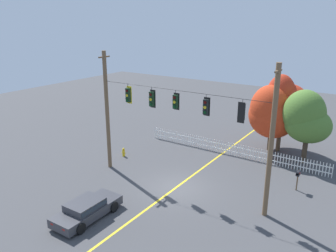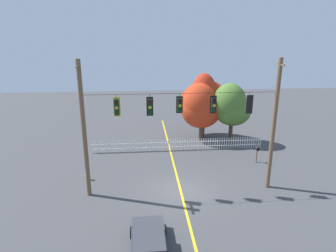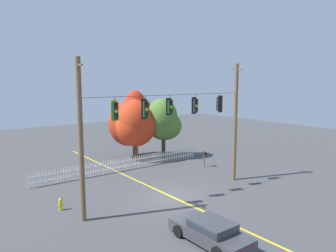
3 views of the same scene
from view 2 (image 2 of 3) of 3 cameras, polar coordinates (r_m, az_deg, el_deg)
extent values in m
plane|color=#424244|center=(21.23, 2.45, -12.37)|extent=(80.00, 80.00, 0.00)
cube|color=gold|center=(21.23, 2.45, -12.36)|extent=(0.16, 36.00, 0.01)
cylinder|color=brown|center=(19.60, -15.94, -1.01)|extent=(0.29, 0.29, 9.13)
cylinder|color=brown|center=(21.17, 19.76, -0.05)|extent=(0.29, 0.29, 9.13)
cube|color=brown|center=(18.79, -16.97, 11.01)|extent=(0.10, 1.10, 0.10)
cube|color=brown|center=(20.42, 20.92, 11.06)|extent=(0.10, 1.10, 0.10)
cylinder|color=black|center=(18.83, 2.71, 6.32)|extent=(12.39, 0.02, 0.02)
cylinder|color=black|center=(18.76, -10.00, 5.57)|extent=(0.03, 0.03, 0.31)
cube|color=yellow|center=(19.02, -9.87, 3.70)|extent=(0.43, 0.02, 1.25)
cube|color=black|center=(18.90, -9.90, 3.61)|extent=(0.30, 0.24, 1.01)
cylinder|color=#410706|center=(18.69, -9.98, 4.52)|extent=(0.20, 0.03, 0.20)
cube|color=black|center=(18.62, -10.01, 4.83)|extent=(0.22, 0.12, 0.06)
cylinder|color=yellow|center=(18.77, -9.93, 3.51)|extent=(0.20, 0.03, 0.20)
cube|color=black|center=(18.70, -9.96, 3.82)|extent=(0.22, 0.12, 0.06)
cylinder|color=#073513|center=(18.85, -9.88, 2.51)|extent=(0.20, 0.03, 0.20)
cube|color=black|center=(18.77, -9.91, 2.82)|extent=(0.22, 0.12, 0.06)
cylinder|color=black|center=(18.70, -3.56, 5.72)|extent=(0.03, 0.03, 0.33)
cube|color=black|center=(18.97, -3.53, 3.81)|extent=(0.43, 0.02, 1.25)
cube|color=black|center=(18.84, -3.52, 3.73)|extent=(0.30, 0.24, 1.01)
cylinder|color=#410706|center=(18.63, -3.53, 4.63)|extent=(0.20, 0.03, 0.20)
cube|color=black|center=(18.57, -3.53, 4.95)|extent=(0.22, 0.12, 0.06)
cylinder|color=yellow|center=(18.71, -3.51, 3.63)|extent=(0.20, 0.03, 0.20)
cube|color=black|center=(18.64, -3.51, 3.94)|extent=(0.22, 0.12, 0.06)
cylinder|color=#073513|center=(18.79, -3.49, 2.64)|extent=(0.20, 0.03, 0.20)
cube|color=black|center=(18.72, -3.49, 2.94)|extent=(0.22, 0.12, 0.06)
cylinder|color=black|center=(18.84, 2.31, 5.85)|extent=(0.03, 0.03, 0.31)
cube|color=black|center=(19.10, 2.23, 4.13)|extent=(0.43, 0.02, 1.12)
cube|color=black|center=(18.97, 2.28, 4.05)|extent=(0.30, 0.24, 0.91)
cylinder|color=#410706|center=(18.77, 2.35, 4.85)|extent=(0.20, 0.03, 0.20)
cube|color=black|center=(18.71, 2.37, 5.17)|extent=(0.22, 0.12, 0.06)
cylinder|color=yellow|center=(18.84, 2.34, 3.96)|extent=(0.20, 0.03, 0.20)
cube|color=black|center=(18.77, 2.36, 4.27)|extent=(0.22, 0.12, 0.06)
cylinder|color=#073513|center=(18.91, 2.33, 3.06)|extent=(0.20, 0.03, 0.20)
cube|color=black|center=(18.84, 2.35, 3.37)|extent=(0.22, 0.12, 0.06)
cylinder|color=black|center=(19.25, 8.92, 5.88)|extent=(0.03, 0.03, 0.33)
cube|color=black|center=(19.51, 8.74, 4.12)|extent=(0.43, 0.02, 1.18)
cube|color=black|center=(19.38, 8.83, 4.03)|extent=(0.30, 0.24, 0.95)
cylinder|color=#410706|center=(19.19, 8.97, 4.86)|extent=(0.20, 0.03, 0.20)
cube|color=black|center=(19.12, 9.02, 5.17)|extent=(0.22, 0.12, 0.06)
cylinder|color=yellow|center=(19.26, 8.93, 3.94)|extent=(0.20, 0.03, 0.20)
cube|color=black|center=(19.19, 8.97, 4.24)|extent=(0.22, 0.12, 0.06)
cylinder|color=#073513|center=(19.33, 8.88, 3.03)|extent=(0.20, 0.03, 0.20)
cube|color=black|center=(19.26, 8.93, 3.32)|extent=(0.22, 0.12, 0.06)
cylinder|color=black|center=(19.95, 15.53, 5.92)|extent=(0.03, 0.03, 0.28)
cube|color=black|center=(19.95, 15.52, 4.05)|extent=(0.43, 0.02, 1.24)
cube|color=black|center=(20.07, 15.39, 4.14)|extent=(0.30, 0.24, 1.00)
cylinder|color=#410706|center=(20.13, 15.33, 5.15)|extent=(0.20, 0.03, 0.20)
cube|color=black|center=(20.15, 15.32, 5.49)|extent=(0.22, 0.12, 0.06)
cylinder|color=yellow|center=(20.19, 15.26, 4.22)|extent=(0.20, 0.03, 0.20)
cube|color=black|center=(20.21, 15.24, 4.57)|extent=(0.22, 0.12, 0.06)
cylinder|color=#073513|center=(20.27, 15.19, 3.31)|extent=(0.20, 0.03, 0.20)
cube|color=black|center=(20.28, 15.17, 3.65)|extent=(0.22, 0.12, 0.06)
cube|color=white|center=(28.18, -14.72, -4.05)|extent=(0.06, 0.04, 1.12)
cube|color=white|center=(28.15, -14.27, -4.04)|extent=(0.06, 0.04, 1.12)
cube|color=white|center=(28.11, -13.82, -4.03)|extent=(0.06, 0.04, 1.12)
cube|color=white|center=(28.08, -13.36, -4.03)|extent=(0.06, 0.04, 1.12)
cube|color=white|center=(28.04, -12.91, -4.02)|extent=(0.06, 0.04, 1.12)
cube|color=white|center=(28.01, -12.45, -4.01)|extent=(0.06, 0.04, 1.12)
cube|color=white|center=(27.98, -11.99, -4.00)|extent=(0.06, 0.04, 1.12)
cube|color=white|center=(27.96, -11.53, -4.00)|extent=(0.06, 0.04, 1.12)
cube|color=white|center=(27.93, -11.07, -3.99)|extent=(0.06, 0.04, 1.12)
cube|color=white|center=(27.91, -10.61, -3.98)|extent=(0.06, 0.04, 1.12)
cube|color=white|center=(27.89, -10.15, -3.97)|extent=(0.06, 0.04, 1.12)
cube|color=white|center=(27.87, -9.69, -3.96)|extent=(0.06, 0.04, 1.12)
cube|color=white|center=(27.85, -9.23, -3.95)|extent=(0.06, 0.04, 1.12)
cube|color=white|center=(27.83, -8.77, -3.94)|extent=(0.06, 0.04, 1.12)
cube|color=white|center=(27.82, -8.30, -3.93)|extent=(0.06, 0.04, 1.12)
cube|color=white|center=(27.80, -7.84, -3.92)|extent=(0.06, 0.04, 1.12)
cube|color=white|center=(27.79, -7.37, -3.91)|extent=(0.06, 0.04, 1.12)
cube|color=white|center=(27.78, -6.91, -3.90)|extent=(0.06, 0.04, 1.12)
cube|color=white|center=(27.78, -6.44, -3.89)|extent=(0.06, 0.04, 1.12)
cube|color=white|center=(27.77, -5.98, -3.88)|extent=(0.06, 0.04, 1.12)
cube|color=white|center=(27.77, -5.51, -3.86)|extent=(0.06, 0.04, 1.12)
cube|color=white|center=(27.76, -5.05, -3.85)|extent=(0.06, 0.04, 1.12)
cube|color=white|center=(27.76, -4.58, -3.84)|extent=(0.06, 0.04, 1.12)
cube|color=white|center=(27.77, -4.12, -3.83)|extent=(0.06, 0.04, 1.12)
cube|color=white|center=(27.77, -3.65, -3.82)|extent=(0.06, 0.04, 1.12)
cube|color=white|center=(27.77, -3.19, -3.80)|extent=(0.06, 0.04, 1.12)
cube|color=white|center=(27.78, -2.72, -3.79)|extent=(0.06, 0.04, 1.12)
cube|color=white|center=(27.79, -2.26, -3.78)|extent=(0.06, 0.04, 1.12)
cube|color=white|center=(27.80, -1.79, -3.76)|extent=(0.06, 0.04, 1.12)
cube|color=white|center=(27.81, -1.33, -3.75)|extent=(0.06, 0.04, 1.12)
cube|color=white|center=(27.83, -0.86, -3.74)|extent=(0.06, 0.04, 1.12)
cube|color=white|center=(27.84, -0.40, -3.72)|extent=(0.06, 0.04, 1.12)
cube|color=white|center=(27.86, 0.06, -3.71)|extent=(0.06, 0.04, 1.12)
cube|color=white|center=(27.88, 0.52, -3.69)|extent=(0.06, 0.04, 1.12)
cube|color=white|center=(27.90, 0.98, -3.68)|extent=(0.06, 0.04, 1.12)
cube|color=white|center=(27.93, 1.44, -3.66)|extent=(0.06, 0.04, 1.12)
cube|color=white|center=(27.95, 1.90, -3.65)|extent=(0.06, 0.04, 1.12)
cube|color=white|center=(27.98, 2.36, -3.63)|extent=(0.06, 0.04, 1.12)
cube|color=white|center=(28.01, 2.82, -3.62)|extent=(0.06, 0.04, 1.12)
cube|color=white|center=(28.04, 3.28, -3.60)|extent=(0.06, 0.04, 1.12)
cube|color=white|center=(28.07, 3.73, -3.58)|extent=(0.06, 0.04, 1.12)
cube|color=white|center=(28.11, 4.19, -3.57)|extent=(0.06, 0.04, 1.12)
cube|color=white|center=(28.14, 4.64, -3.55)|extent=(0.06, 0.04, 1.12)
cube|color=white|center=(28.18, 5.09, -3.53)|extent=(0.06, 0.04, 1.12)
cube|color=white|center=(28.22, 5.54, -3.52)|extent=(0.06, 0.04, 1.12)
cube|color=white|center=(28.26, 5.99, -3.50)|extent=(0.06, 0.04, 1.12)
cube|color=white|center=(28.30, 6.44, -3.48)|extent=(0.06, 0.04, 1.12)
cube|color=white|center=(28.35, 6.89, -3.47)|extent=(0.06, 0.04, 1.12)
cube|color=white|center=(28.39, 7.33, -3.45)|extent=(0.06, 0.04, 1.12)
cube|color=white|center=(28.44, 7.78, -3.43)|extent=(0.06, 0.04, 1.12)
cube|color=white|center=(28.49, 8.22, -3.41)|extent=(0.06, 0.04, 1.12)
cube|color=white|center=(28.54, 8.66, -3.39)|extent=(0.06, 0.04, 1.12)
cube|color=white|center=(28.60, 9.10, -3.38)|extent=(0.06, 0.04, 1.12)
cube|color=white|center=(28.65, 9.54, -3.36)|extent=(0.06, 0.04, 1.12)
cube|color=white|center=(28.71, 9.97, -3.34)|extent=(0.06, 0.04, 1.12)
cube|color=white|center=(28.77, 10.41, -3.32)|extent=(0.06, 0.04, 1.12)
cube|color=white|center=(28.83, 10.84, -3.30)|extent=(0.06, 0.04, 1.12)
cube|color=white|center=(28.89, 11.27, -3.28)|extent=(0.06, 0.04, 1.12)
cube|color=white|center=(28.95, 11.70, -3.27)|extent=(0.06, 0.04, 1.12)
cube|color=white|center=(29.02, 12.12, -3.25)|extent=(0.06, 0.04, 1.12)
cube|color=white|center=(29.08, 12.55, -3.23)|extent=(0.06, 0.04, 1.12)
cube|color=white|center=(29.15, 12.97, -3.21)|extent=(0.06, 0.04, 1.12)
cube|color=white|center=(29.22, 13.39, -3.19)|extent=(0.06, 0.04, 1.12)
cube|color=white|center=(29.29, 13.81, -3.17)|extent=(0.06, 0.04, 1.12)
cube|color=white|center=(29.36, 14.23, -3.15)|extent=(0.06, 0.04, 1.12)
cube|color=white|center=(29.44, 14.64, -3.13)|extent=(0.06, 0.04, 1.12)
cube|color=white|center=(29.51, 15.05, -3.11)|extent=(0.06, 0.04, 1.12)
cube|color=white|center=(29.59, 15.46, -3.09)|extent=(0.06, 0.04, 1.12)
cube|color=white|center=(29.67, 15.87, -3.07)|extent=(0.06, 0.04, 1.12)
cube|color=white|center=(29.75, 16.28, -3.05)|extent=(0.06, 0.04, 1.12)
cube|color=white|center=(29.83, 16.68, -3.03)|extent=(0.06, 0.04, 1.12)
cube|color=white|center=(29.91, 17.08, -3.01)|extent=(0.06, 0.04, 1.12)
cube|color=white|center=(30.00, 17.48, -2.99)|extent=(0.06, 0.04, 1.12)
cube|color=white|center=(28.06, 1.89, -4.05)|extent=(16.21, 0.03, 0.08)
cube|color=white|center=(27.90, 1.90, -3.15)|extent=(16.21, 0.03, 0.08)
cylinder|color=brown|center=(30.26, 6.31, -0.92)|extent=(0.31, 0.31, 2.31)
ellipsoid|color=red|center=(29.73, 6.48, 3.33)|extent=(4.11, 3.40, 3.94)
ellipsoid|color=red|center=(29.44, 6.12, 4.34)|extent=(3.39, 3.16, 4.12)
cylinder|color=brown|center=(31.44, 6.75, -0.39)|extent=(0.38, 0.38, 2.16)
ellipsoid|color=#B22D19|center=(31.20, 6.10, 4.16)|extent=(4.19, 3.63, 4.52)
ellipsoid|color=#B22D19|center=(30.82, 7.84, 4.74)|extent=(3.80, 3.26, 4.31)
ellipsoid|color=#B22D19|center=(30.22, 6.92, 5.76)|extent=(2.68, 2.36, 4.66)
cylinder|color=#473828|center=(30.63, 12.02, -0.70)|extent=(0.40, 0.40, 2.59)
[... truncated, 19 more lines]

